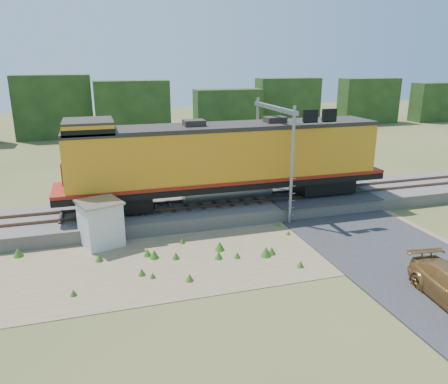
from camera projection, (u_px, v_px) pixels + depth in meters
name	position (u px, v px, depth m)	size (l,w,h in m)	color
ground	(246.00, 254.00, 21.95)	(140.00, 140.00, 0.00)	#475123
ballast	(214.00, 209.00, 27.33)	(70.00, 5.00, 0.80)	slate
rails	(214.00, 202.00, 27.19)	(70.00, 1.54, 0.16)	brown
dirt_shoulder	(205.00, 254.00, 21.85)	(26.00, 8.00, 0.03)	#8C7754
road	(359.00, 232.00, 24.54)	(7.00, 66.00, 0.86)	#38383A
tree_line_north	(147.00, 111.00, 55.86)	(130.00, 3.00, 6.50)	#1A3312
weed_clumps	(177.00, 262.00, 21.08)	(15.00, 6.20, 0.56)	#37651D
locomotive	(223.00, 159.00, 26.57)	(20.42, 3.11, 5.27)	black
shed	(101.00, 223.00, 22.67)	(2.59, 2.59, 2.42)	silver
signal_gantry	(283.00, 131.00, 26.49)	(2.75, 6.20, 6.93)	gray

